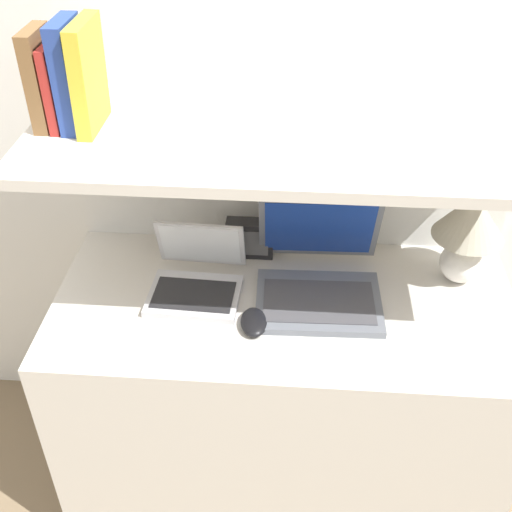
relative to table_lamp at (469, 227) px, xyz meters
The scene contains 13 objects.
wall_back 0.59m from the table_lamp, 155.83° to the left, with size 6.00×0.05×2.40m.
desk 0.76m from the table_lamp, 163.53° to the right, with size 1.27×0.60×0.77m.
back_riser 0.62m from the table_lamp, 160.35° to the left, with size 1.27×0.04×1.22m.
shelf 0.57m from the table_lamp, behind, with size 1.27×0.54×0.03m.
table_lamp is the anchor object (origin of this frame).
laptop_large 0.43m from the table_lamp, 167.45° to the right, with size 0.35×0.35×0.26m.
laptop_small 0.76m from the table_lamp, behind, with size 0.26×0.26×0.18m.
computer_mouse 0.64m from the table_lamp, 156.59° to the right, with size 0.08×0.12×0.03m.
router_box 0.62m from the table_lamp, behind, with size 0.14×0.05×0.12m.
book_brown 1.16m from the table_lamp, behind, with size 0.04×0.12×0.23m.
book_red 1.12m from the table_lamp, behind, with size 0.02×0.13×0.20m.
book_blue 1.10m from the table_lamp, behind, with size 0.04×0.14×0.25m.
book_yellow 1.05m from the table_lamp, behind, with size 0.04×0.17×0.25m.
Camera 1 is at (0.02, -1.03, 1.92)m, focal length 45.00 mm.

